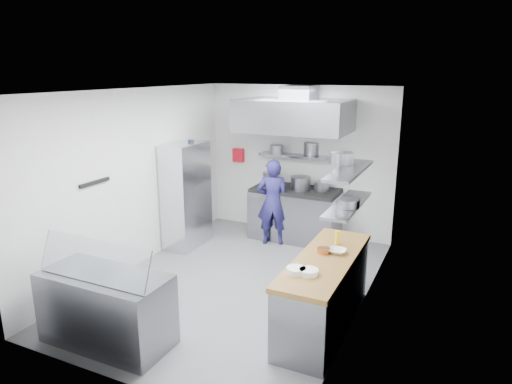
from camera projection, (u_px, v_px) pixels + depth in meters
The scene contains 36 objects.
floor at pixel (239, 282), 6.79m from camera, with size 5.00×5.00×0.00m, color #5A5A5C.
ceiling at pixel (237, 90), 6.06m from camera, with size 5.00×5.00×0.00m, color silver.
wall_back at pixel (299, 161), 8.61m from camera, with size 3.60×0.02×2.80m, color white.
wall_front at pixel (115, 255), 4.24m from camera, with size 3.60×0.02×2.80m, color white.
wall_left at pixel (136, 179), 7.17m from camera, with size 5.00×0.02×2.80m, color white.
wall_right at pixel (366, 208), 5.69m from camera, with size 5.00×0.02×2.80m, color white.
gas_range at pixel (295, 215), 8.47m from camera, with size 1.60×0.80×0.90m, color gray.
cooktop at pixel (296, 190), 8.34m from camera, with size 1.57×0.78×0.06m, color black.
stock_pot_left at pixel (270, 178), 8.75m from camera, with size 0.29×0.29×0.20m, color slate.
stock_pot_mid at pixel (300, 183), 8.25m from camera, with size 0.36×0.36×0.24m, color slate.
stock_pot_right at pixel (322, 186), 8.19m from camera, with size 0.27×0.27×0.16m, color slate.
over_range_shelf at pixel (301, 156), 8.40m from camera, with size 1.60×0.30×0.04m, color gray.
shelf_pot_a at pixel (277, 150), 8.44m from camera, with size 0.24×0.24×0.18m, color slate.
shelf_pot_b at pixel (312, 148), 8.48m from camera, with size 0.30×0.30×0.22m, color slate.
extractor_hood at pixel (294, 116), 7.83m from camera, with size 1.90×1.15×0.55m, color gray.
hood_duct at pixel (299, 92), 7.93m from camera, with size 0.55×0.55×0.24m, color slate.
red_firebox at pixel (238, 155), 9.07m from camera, with size 0.22×0.10×0.26m, color red.
chef at pixel (273, 202), 8.13m from camera, with size 0.57×0.37×1.56m, color navy.
wire_rack at pixel (186, 195), 8.02m from camera, with size 0.50×0.90×1.85m, color silver.
rack_bin_a at pixel (190, 201), 8.14m from camera, with size 0.14×0.18×0.16m, color white.
rack_bin_b at pixel (199, 170), 8.31m from camera, with size 0.15×0.20×0.18m, color yellow.
rack_jar at pixel (191, 145), 7.89m from camera, with size 0.10×0.10×0.18m, color black.
knife_strip at pixel (95, 182), 6.33m from camera, with size 0.04×0.55×0.05m, color black.
prep_counter_base at pixel (324, 294), 5.55m from camera, with size 0.62×2.00×0.84m, color gray.
prep_counter_top at pixel (326, 260), 5.43m from camera, with size 0.65×2.04×0.06m, color olive.
plate_stack_a at pixel (296, 270), 5.02m from camera, with size 0.22×0.22×0.06m, color white.
plate_stack_b at pixel (309, 272), 4.98m from camera, with size 0.21×0.21×0.06m, color white.
copper_pan at pixel (324, 251), 5.56m from camera, with size 0.16×0.16×0.06m, color #CD7339.
squeeze_bottle at pixel (337, 238), 5.82m from camera, with size 0.06×0.06×0.18m, color yellow.
mixing_bowl at pixel (337, 251), 5.56m from camera, with size 0.21×0.21×0.05m, color white.
wall_shelf_lower at pixel (348, 205), 5.47m from camera, with size 0.30×1.30×0.04m, color gray.
wall_shelf_upper at pixel (350, 170), 5.36m from camera, with size 0.30×1.30×0.04m, color gray.
shelf_pot_c at pixel (349, 203), 5.27m from camera, with size 0.25×0.25×0.10m, color slate.
shelf_pot_d at pixel (342, 158), 5.63m from camera, with size 0.29×0.29×0.14m, color slate.
display_case at pixel (107, 309), 5.21m from camera, with size 1.50×0.70×0.85m, color gray.
display_glass at pixel (94, 260), 4.93m from camera, with size 1.47×0.02×0.45m, color silver.
Camera 1 is at (2.87, -5.51, 3.07)m, focal length 32.00 mm.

